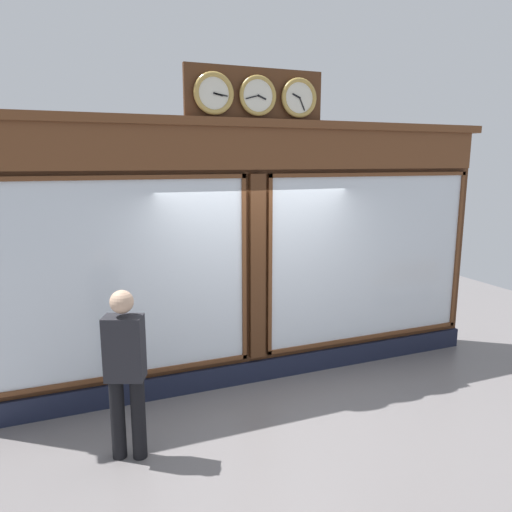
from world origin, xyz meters
The scene contains 2 objects.
shop_facade centered at (0.00, -0.13, 1.69)m, with size 6.88×0.42×3.93m.
pedestrian centered at (1.78, 1.11, 0.93)m, with size 0.42×0.34×1.69m.
Camera 1 is at (2.23, 5.54, 2.85)m, focal length 33.95 mm.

